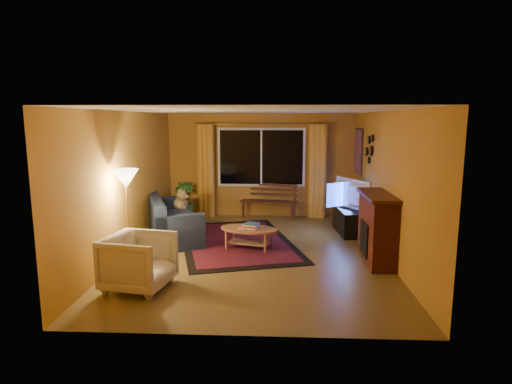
{
  "coord_description": "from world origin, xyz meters",
  "views": [
    {
      "loc": [
        0.37,
        -7.37,
        2.36
      ],
      "look_at": [
        0.0,
        0.3,
        1.05
      ],
      "focal_mm": 30.0,
      "sensor_mm": 36.0,
      "label": 1
    }
  ],
  "objects_px": {
    "floor_lamp": "(128,218)",
    "coffee_table": "(249,238)",
    "tv_console": "(348,220)",
    "sofa": "(174,217)",
    "armchair": "(139,259)",
    "bench": "(269,210)"
  },
  "relations": [
    {
      "from": "sofa",
      "to": "armchair",
      "type": "xyz_separation_m",
      "value": [
        0.15,
        -2.63,
        0.01
      ]
    },
    {
      "from": "floor_lamp",
      "to": "coffee_table",
      "type": "bearing_deg",
      "value": 28.85
    },
    {
      "from": "bench",
      "to": "armchair",
      "type": "bearing_deg",
      "value": -97.59
    },
    {
      "from": "tv_console",
      "to": "coffee_table",
      "type": "bearing_deg",
      "value": -151.22
    },
    {
      "from": "sofa",
      "to": "coffee_table",
      "type": "xyz_separation_m",
      "value": [
        1.56,
        -0.68,
        -0.22
      ]
    },
    {
      "from": "armchair",
      "to": "floor_lamp",
      "type": "height_order",
      "value": "floor_lamp"
    },
    {
      "from": "tv_console",
      "to": "floor_lamp",
      "type": "bearing_deg",
      "value": -152.93
    },
    {
      "from": "bench",
      "to": "coffee_table",
      "type": "bearing_deg",
      "value": -83.57
    },
    {
      "from": "armchair",
      "to": "coffee_table",
      "type": "height_order",
      "value": "armchair"
    },
    {
      "from": "coffee_table",
      "to": "tv_console",
      "type": "height_order",
      "value": "tv_console"
    },
    {
      "from": "floor_lamp",
      "to": "sofa",
      "type": "bearing_deg",
      "value": 79.66
    },
    {
      "from": "bench",
      "to": "sofa",
      "type": "distance_m",
      "value": 2.64
    },
    {
      "from": "coffee_table",
      "to": "bench",
      "type": "bearing_deg",
      "value": 82.92
    },
    {
      "from": "armchair",
      "to": "sofa",
      "type": "bearing_deg",
      "value": 14.5
    },
    {
      "from": "bench",
      "to": "sofa",
      "type": "bearing_deg",
      "value": -121.89
    },
    {
      "from": "floor_lamp",
      "to": "coffee_table",
      "type": "distance_m",
      "value": 2.22
    },
    {
      "from": "coffee_table",
      "to": "floor_lamp",
      "type": "bearing_deg",
      "value": -151.15
    },
    {
      "from": "armchair",
      "to": "floor_lamp",
      "type": "relative_size",
      "value": 0.54
    },
    {
      "from": "armchair",
      "to": "tv_console",
      "type": "distance_m",
      "value": 4.7
    },
    {
      "from": "bench",
      "to": "tv_console",
      "type": "bearing_deg",
      "value": -23.25
    },
    {
      "from": "coffee_table",
      "to": "armchair",
      "type": "bearing_deg",
      "value": -126.0
    },
    {
      "from": "armchair",
      "to": "floor_lamp",
      "type": "xyz_separation_m",
      "value": [
        -0.46,
        0.91,
        0.37
      ]
    }
  ]
}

